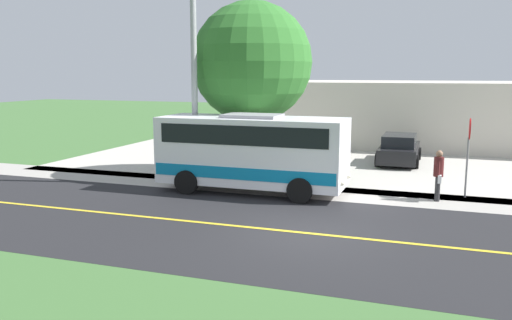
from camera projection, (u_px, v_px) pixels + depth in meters
ground_plane at (307, 233)px, 14.84m from camera, size 120.00×120.00×0.00m
road_surface at (307, 233)px, 14.84m from camera, size 8.00×100.00×0.01m
sidewalk at (340, 194)px, 19.69m from camera, size 2.40×100.00×0.01m
parking_lot_surface at (429, 166)px, 25.43m from camera, size 14.00×36.00×0.01m
road_centre_line at (307, 233)px, 14.84m from camera, size 0.16×100.00×0.00m
shuttle_bus_front at (252, 149)px, 19.83m from camera, size 2.68×7.12×2.94m
pedestrian_with_bags at (438, 174)px, 18.50m from camera, size 0.72×0.34×1.80m
stop_sign at (469, 144)px, 18.79m from camera, size 0.76×0.07×2.88m
street_light_pole at (193, 72)px, 20.54m from camera, size 1.97×0.24×8.17m
parked_car_near at (399, 149)px, 26.30m from camera, size 4.40×2.02×1.45m
tree_curbside at (252, 62)px, 22.32m from camera, size 5.10×5.10×7.46m
commercial_building at (462, 113)px, 32.95m from camera, size 10.00×21.92×3.91m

